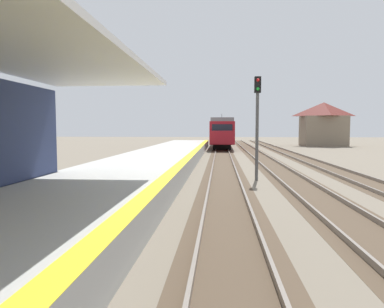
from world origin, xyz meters
TOP-DOWN VIEW (x-y plane):
  - station_platform at (-2.50, 16.00)m, footprint 5.00×80.00m
  - track_pair_nearest_platform at (1.90, 20.00)m, footprint 2.34×120.00m
  - track_pair_middle at (5.30, 20.00)m, footprint 2.34×120.00m
  - approaching_train at (1.90, 54.12)m, footprint 2.93×19.60m
  - rail_signal_post at (3.51, 23.06)m, footprint 0.32×0.34m
  - distant_trackside_house at (16.81, 58.63)m, footprint 6.60×5.28m

SIDE VIEW (x-z plane):
  - track_pair_nearest_platform at x=1.90m, z-range -0.03..0.13m
  - track_pair_middle at x=5.30m, z-range -0.03..0.13m
  - station_platform at x=-2.50m, z-range 0.00..0.90m
  - approaching_train at x=1.90m, z-range -0.20..4.56m
  - rail_signal_post at x=3.51m, z-range 0.59..5.79m
  - distant_trackside_house at x=16.81m, z-range 0.14..6.54m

